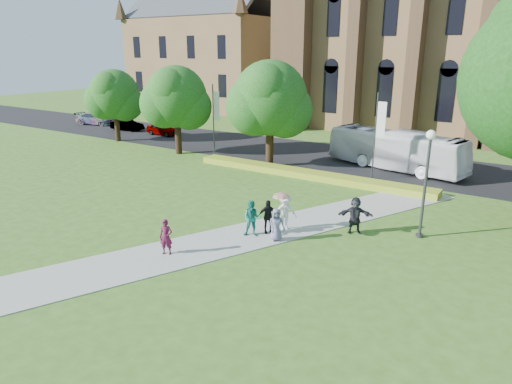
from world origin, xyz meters
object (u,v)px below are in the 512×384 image
Objects in this scene: tour_coach at (396,150)px; car_1 at (127,125)px; car_2 at (95,119)px; pedestrian_0 at (166,237)px; car_0 at (163,129)px; streetlamp at (427,171)px.

tour_coach is 2.83× the size of car_1.
pedestrian_0 is at bearing -137.51° from car_2.
car_0 is at bearing 101.73° from tour_coach.
car_0 is 5.35m from car_1.
streetlamp is 13.47m from tour_coach.
car_0 is at bearing -99.31° from car_1.
streetlamp is at bearing -111.03° from car_0.
car_2 is at bearing 161.57° from streetlamp.
tour_coach reaches higher than car_0.
car_1 is 33.95m from pedestrian_0.
car_0 is (-24.91, 0.86, -0.83)m from tour_coach.
tour_coach is 30.28m from car_1.
car_1 is (-5.35, -0.13, -0.04)m from car_0.
car_0 is at bearing 156.19° from streetlamp.
pedestrian_0 is (32.98, -22.15, 0.12)m from car_2.
tour_coach is at bearing -102.09° from car_1.
pedestrian_0 is at bearing -176.82° from tour_coach.
streetlamp reaches higher than car_0.
tour_coach is at bearing 52.19° from pedestrian_0.
pedestrian_0 reaches higher than car_1.
car_1 is (-30.26, 0.73, -0.87)m from tour_coach.
streetlamp is 0.49× the size of tour_coach.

